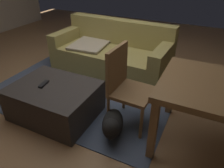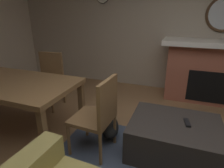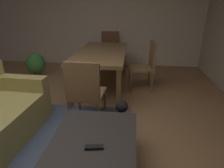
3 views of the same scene
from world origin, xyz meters
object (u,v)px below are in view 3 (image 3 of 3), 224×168
at_px(tv_remote, 94,147).
at_px(dining_table, 102,55).
at_px(dining_chair_west, 85,90).
at_px(dining_chair_east, 110,48).
at_px(small_dog, 110,114).
at_px(dining_chair_south, 146,63).
at_px(ottoman_coffee_table, 95,157).
at_px(potted_plant, 36,64).

distance_m(tv_remote, dining_table, 2.29).
bearing_deg(dining_chair_west, dining_chair_east, -0.01).
xyz_separation_m(dining_chair_east, small_dog, (-2.66, -0.32, -0.34)).
bearing_deg(dining_chair_west, dining_chair_south, -32.59).
distance_m(dining_table, dining_chair_south, 0.86).
relative_size(tv_remote, dining_table, 0.09).
xyz_separation_m(dining_table, dining_chair_east, (1.33, 0.00, -0.14)).
relative_size(dining_chair_east, dining_chair_west, 1.00).
xyz_separation_m(tv_remote, dining_chair_west, (0.93, 0.30, 0.10)).
bearing_deg(tv_remote, dining_chair_south, -23.58).
relative_size(dining_chair_east, dining_chair_south, 1.00).
height_order(dining_chair_east, small_dog, dining_chair_east).
relative_size(ottoman_coffee_table, dining_chair_west, 1.07).
xyz_separation_m(ottoman_coffee_table, dining_chair_south, (2.15, -0.58, 0.32)).
relative_size(dining_table, potted_plant, 3.19).
distance_m(ottoman_coffee_table, small_dog, 0.81).
distance_m(ottoman_coffee_table, dining_chair_west, 0.91).
bearing_deg(tv_remote, dining_table, -2.39).
relative_size(dining_chair_west, potted_plant, 1.59).
xyz_separation_m(potted_plant, small_dog, (-1.62, -1.84, -0.16)).
distance_m(dining_chair_south, small_dog, 1.48).
bearing_deg(potted_plant, dining_chair_east, -55.65).
bearing_deg(dining_chair_south, ottoman_coffee_table, 164.83).
bearing_deg(dining_chair_east, dining_chair_south, -147.12).
xyz_separation_m(tv_remote, dining_table, (2.25, 0.29, 0.24)).
bearing_deg(small_dog, potted_plant, 48.57).
bearing_deg(dining_chair_south, dining_chair_east, 32.88).
xyz_separation_m(dining_chair_south, potted_plant, (0.28, 2.37, -0.18)).
distance_m(tv_remote, dining_chair_south, 2.33).
relative_size(dining_chair_south, potted_plant, 1.59).
bearing_deg(dining_chair_south, dining_chair_west, 147.41).
relative_size(ottoman_coffee_table, dining_chair_south, 1.07).
bearing_deg(dining_table, dining_chair_west, 179.81).
bearing_deg(dining_chair_south, potted_plant, 83.15).
height_order(potted_plant, small_dog, potted_plant).
height_order(ottoman_coffee_table, dining_table, dining_table).
bearing_deg(dining_chair_east, small_dog, -173.05).
distance_m(tv_remote, potted_plant, 3.13).
distance_m(dining_chair_west, dining_chair_south, 1.58).
bearing_deg(ottoman_coffee_table, dining_chair_west, 18.44).
xyz_separation_m(ottoman_coffee_table, dining_chair_east, (3.46, 0.27, 0.32)).
distance_m(tv_remote, dining_chair_west, 0.98).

